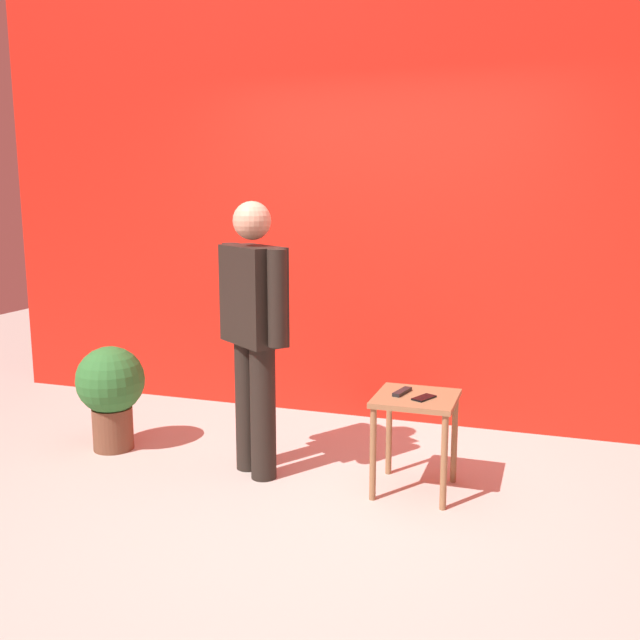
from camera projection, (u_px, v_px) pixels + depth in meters
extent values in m
plane|color=#B7B2A8|center=(311.00, 505.00, 3.85)|extent=(12.00, 12.00, 0.00)
cube|color=red|center=(386.00, 200.00, 5.08)|extent=(6.29, 0.12, 3.21)
cylinder|color=black|center=(248.00, 405.00, 4.30)|extent=(0.21, 0.21, 0.80)
cylinder|color=black|center=(263.00, 413.00, 4.15)|extent=(0.21, 0.21, 0.80)
cube|color=black|center=(253.00, 295.00, 4.10)|extent=(0.48, 0.43, 0.57)
cube|color=silver|center=(270.00, 289.00, 4.16)|extent=(0.10, 0.08, 0.48)
cube|color=#384C99|center=(271.00, 291.00, 4.17)|extent=(0.04, 0.03, 0.43)
cylinder|color=black|center=(232.00, 288.00, 4.31)|extent=(0.15, 0.15, 0.54)
cylinder|color=black|center=(277.00, 298.00, 3.88)|extent=(0.15, 0.15, 0.54)
sphere|color=tan|center=(252.00, 221.00, 4.02)|extent=(0.22, 0.22, 0.22)
cube|color=olive|center=(416.00, 398.00, 3.94)|extent=(0.45, 0.45, 0.03)
cylinder|color=olive|center=(373.00, 454.00, 3.87)|extent=(0.04, 0.04, 0.53)
cylinder|color=olive|center=(444.00, 463.00, 3.75)|extent=(0.04, 0.04, 0.53)
cylinder|color=olive|center=(389.00, 432.00, 4.23)|extent=(0.04, 0.04, 0.53)
cylinder|color=olive|center=(454.00, 439.00, 4.11)|extent=(0.04, 0.04, 0.53)
cube|color=black|center=(424.00, 398.00, 3.88)|extent=(0.12, 0.16, 0.01)
cube|color=black|center=(402.00, 392.00, 3.98)|extent=(0.08, 0.18, 0.02)
cylinder|color=brown|center=(113.00, 428.00, 4.66)|extent=(0.26, 0.26, 0.28)
sphere|color=#2D7233|center=(110.00, 380.00, 4.61)|extent=(0.44, 0.44, 0.44)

